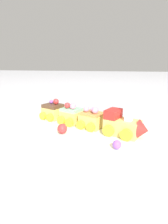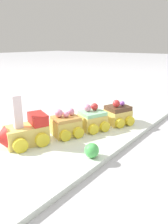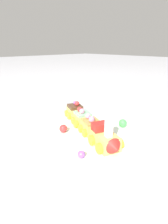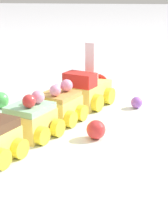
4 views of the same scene
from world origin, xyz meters
TOP-DOWN VIEW (x-y plane):
  - ground_plane at (0.00, 0.00)m, footprint 10.00×10.00m
  - display_board at (0.00, 0.00)m, footprint 0.72×0.32m
  - cake_train_locomotive at (0.12, -0.03)m, footprint 0.13×0.11m
  - cake_car_caramel at (0.02, 0.01)m, footprint 0.09×0.10m
  - cake_car_mint at (-0.06, 0.04)m, footprint 0.09×0.10m
  - gumball_green at (0.07, 0.13)m, footprint 0.03×0.03m
  - gumball_purple at (0.11, -0.12)m, footprint 0.02×0.02m
  - gumball_red at (-0.05, -0.06)m, footprint 0.03×0.03m

SIDE VIEW (x-z plane):
  - ground_plane at x=0.00m, z-range 0.00..0.00m
  - display_board at x=0.00m, z-range 0.00..0.01m
  - gumball_purple at x=0.11m, z-range 0.01..0.03m
  - gumball_red at x=-0.05m, z-range 0.01..0.04m
  - gumball_green at x=0.07m, z-range 0.01..0.04m
  - cake_car_caramel at x=0.02m, z-range 0.00..0.07m
  - cake_car_mint at x=-0.06m, z-range 0.00..0.07m
  - cake_train_locomotive at x=0.12m, z-range -0.02..0.10m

